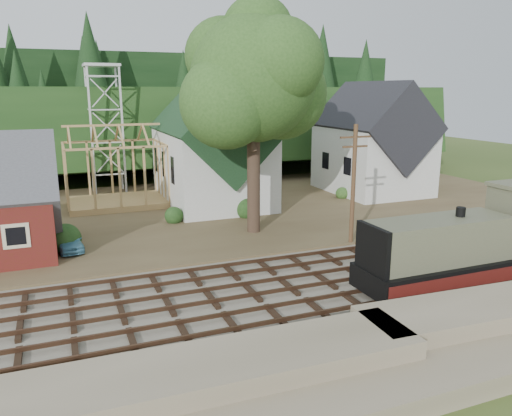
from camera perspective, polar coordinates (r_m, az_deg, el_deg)
name	(u,v)px	position (r m, az deg, el deg)	size (l,w,h in m)	color
ground	(289,290)	(26.17, 3.79, -9.36)	(140.00, 140.00, 0.00)	#384C1E
embankment	(390,375)	(19.70, 15.09, -17.99)	(64.00, 5.00, 1.60)	#7F7259
railroad_bed	(289,289)	(26.14, 3.79, -9.20)	(64.00, 11.00, 0.16)	#726B5B
village_flat	(197,211)	(42.27, -6.81, -0.33)	(64.00, 26.00, 0.30)	brown
hillside	(147,171)	(65.36, -12.37, 4.19)	(70.00, 28.00, 8.00)	#1E3F19
ridge	(129,156)	(81.03, -14.32, 5.82)	(80.00, 20.00, 12.00)	black
church	(212,148)	(43.53, -5.02, 6.84)	(8.40, 15.17, 13.00)	silver
farmhouse	(373,145)	(50.00, 13.18, 7.03)	(8.40, 10.80, 10.60)	silver
timber_frame	(115,171)	(44.47, -15.79, 4.04)	(8.20, 6.20, 6.99)	tan
lattice_tower	(103,90)	(49.91, -17.09, 12.74)	(3.20, 3.20, 12.12)	silver
big_tree	(255,88)	(34.24, -0.08, 13.57)	(10.90, 8.40, 14.70)	#38281E
telegraph_pole_near	(353,183)	(32.66, 11.07, 2.80)	(2.20, 0.28, 8.00)	#4C331E
locomotive	(480,245)	(28.61, 24.26, -3.84)	(12.67, 3.17, 5.05)	black
car_blue	(69,241)	(33.34, -20.61, -3.52)	(1.42, 3.54, 1.20)	#5EAACA
car_red	(386,190)	(47.98, 14.62, 1.95)	(2.16, 4.68, 1.30)	red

